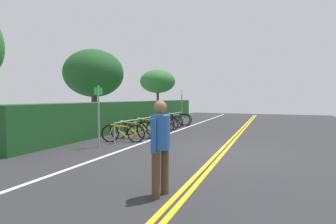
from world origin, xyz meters
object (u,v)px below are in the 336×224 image
(bicycle_2, at_px, (142,128))
(bicycle_8, at_px, (178,119))
(bicycle_0, at_px, (123,133))
(sign_post_near, at_px, (99,110))
(tree_far_right, at_px, (158,82))
(bicycle_7, at_px, (176,120))
(bicycle_5, at_px, (165,123))
(bicycle_6, at_px, (168,122))
(sign_post_far, at_px, (182,103))
(pedestrian, at_px, (160,142))
(bicycle_4, at_px, (159,124))
(bicycle_1, at_px, (132,130))
(bike_rack, at_px, (158,119))
(tree_mid, at_px, (94,74))
(bicycle_3, at_px, (147,126))

(bicycle_2, height_order, bicycle_8, bicycle_8)
(bicycle_0, height_order, sign_post_near, sign_post_near)
(bicycle_8, relative_size, tree_far_right, 0.43)
(bicycle_7, bearing_deg, bicycle_5, 178.22)
(bicycle_6, bearing_deg, sign_post_far, 3.00)
(pedestrian, height_order, sign_post_far, sign_post_far)
(bicycle_5, bearing_deg, sign_post_far, 5.34)
(bicycle_0, height_order, pedestrian, pedestrian)
(sign_post_near, bearing_deg, bicycle_8, 0.14)
(bicycle_4, distance_m, pedestrian, 8.33)
(tree_far_right, bearing_deg, bicycle_1, -161.19)
(sign_post_far, relative_size, tree_far_right, 0.55)
(bicycle_0, height_order, bicycle_7, bicycle_7)
(pedestrian, bearing_deg, tree_far_right, 24.28)
(bicycle_4, height_order, sign_post_near, sign_post_near)
(bike_rack, height_order, sign_post_near, sign_post_near)
(bicycle_5, relative_size, bicycle_8, 0.96)
(bicycle_5, xyz_separation_m, pedestrian, (-8.47, -3.43, 0.60))
(sign_post_far, bearing_deg, bicycle_7, -169.43)
(bicycle_1, xyz_separation_m, bicycle_5, (3.34, -0.04, -0.04))
(bicycle_8, height_order, pedestrian, pedestrian)
(tree_mid, bearing_deg, bicycle_5, -81.55)
(tree_mid, bearing_deg, bicycle_1, -124.62)
(bicycle_6, xyz_separation_m, tree_mid, (-1.44, 3.81, 2.65))
(bicycle_2, relative_size, bicycle_3, 1.02)
(bicycle_5, bearing_deg, bicycle_6, 13.15)
(bicycle_3, xyz_separation_m, bicycle_7, (3.30, -0.24, 0.02))
(bicycle_5, height_order, bicycle_7, bicycle_7)
(bike_rack, bearing_deg, bicycle_3, 171.32)
(bike_rack, height_order, bicycle_1, bike_rack)
(bicycle_5, bearing_deg, tree_far_right, 26.90)
(bicycle_4, distance_m, tree_far_right, 9.08)
(bike_rack, distance_m, tree_mid, 4.63)
(bicycle_4, bearing_deg, bicycle_5, 2.10)
(sign_post_far, bearing_deg, bicycle_4, -175.27)
(bicycle_3, height_order, sign_post_near, sign_post_near)
(bicycle_7, xyz_separation_m, tree_far_right, (5.44, 3.62, 2.59))
(bike_rack, xyz_separation_m, bicycle_1, (-2.52, -0.02, -0.23))
(bicycle_0, bearing_deg, bicycle_3, 5.20)
(bicycle_8, height_order, sign_post_near, sign_post_near)
(bicycle_6, relative_size, tree_far_right, 0.45)
(bicycle_4, height_order, tree_far_right, tree_far_right)
(bicycle_7, bearing_deg, sign_post_near, 178.22)
(bike_rack, xyz_separation_m, bicycle_0, (-3.33, -0.09, -0.26))
(bicycle_4, distance_m, bicycle_8, 3.34)
(bicycle_1, distance_m, tree_mid, 5.49)
(sign_post_far, bearing_deg, bicycle_6, -177.00)
(bicycle_2, bearing_deg, bicycle_8, 1.46)
(bicycle_5, distance_m, pedestrian, 9.15)
(bicycle_2, height_order, bicycle_5, bicycle_2)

